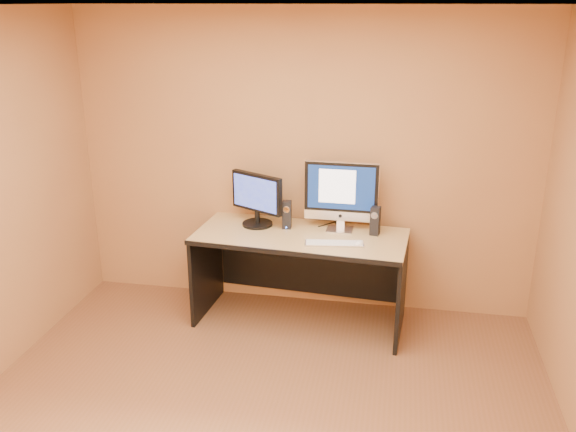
{
  "coord_description": "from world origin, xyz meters",
  "views": [
    {
      "loc": [
        0.81,
        -3.04,
        2.63
      ],
      "look_at": [
        -0.03,
        1.48,
        0.99
      ],
      "focal_mm": 38.0,
      "sensor_mm": 36.0,
      "label": 1
    }
  ],
  "objects": [
    {
      "name": "speaker_left",
      "position": [
        -0.09,
        1.71,
        0.92
      ],
      "size": [
        0.08,
        0.08,
        0.24
      ],
      "primitive_type": null,
      "rotation": [
        0.0,
        0.0,
        0.08
      ],
      "color": "black",
      "rests_on": "desk"
    },
    {
      "name": "desk",
      "position": [
        0.05,
        1.58,
        0.4
      ],
      "size": [
        1.79,
        0.89,
        0.8
      ],
      "primitive_type": null,
      "rotation": [
        0.0,
        0.0,
        -0.07
      ],
      "color": "tan",
      "rests_on": "ground"
    },
    {
      "name": "cable_b",
      "position": [
        0.24,
        1.85,
        0.81
      ],
      "size": [
        0.14,
        0.15,
        0.01
      ],
      "primitive_type": "cylinder",
      "rotation": [
        1.57,
        0.0,
        -0.72
      ],
      "color": "black",
      "rests_on": "desk"
    },
    {
      "name": "second_monitor",
      "position": [
        -0.35,
        1.73,
        1.03
      ],
      "size": [
        0.58,
        0.47,
        0.46
      ],
      "primitive_type": null,
      "rotation": [
        0.0,
        0.0,
        -0.47
      ],
      "color": "black",
      "rests_on": "desk"
    },
    {
      "name": "walls",
      "position": [
        0.0,
        0.0,
        1.3
      ],
      "size": [
        4.0,
        4.0,
        2.6
      ],
      "primitive_type": null,
      "color": "#9A6B3E",
      "rests_on": "ground"
    },
    {
      "name": "mouse",
      "position": [
        0.55,
        1.43,
        0.82
      ],
      "size": [
        0.09,
        0.12,
        0.04
      ],
      "primitive_type": "ellipsoid",
      "rotation": [
        0.0,
        0.0,
        -0.25
      ],
      "color": "white",
      "rests_on": "desk"
    },
    {
      "name": "imac",
      "position": [
        0.36,
        1.74,
        1.1
      ],
      "size": [
        0.62,
        0.24,
        0.6
      ],
      "primitive_type": null,
      "rotation": [
        0.0,
        0.0,
        -0.02
      ],
      "color": "silver",
      "rests_on": "desk"
    },
    {
      "name": "speaker_right",
      "position": [
        0.65,
        1.7,
        0.92
      ],
      "size": [
        0.09,
        0.09,
        0.24
      ],
      "primitive_type": null,
      "rotation": [
        0.0,
        0.0,
        -0.19
      ],
      "color": "black",
      "rests_on": "desk"
    },
    {
      "name": "keyboard",
      "position": [
        0.35,
        1.42,
        0.81
      ],
      "size": [
        0.48,
        0.18,
        0.02
      ],
      "primitive_type": "cube",
      "rotation": [
        0.0,
        0.0,
        0.13
      ],
      "color": "silver",
      "rests_on": "desk"
    },
    {
      "name": "ceiling",
      "position": [
        0.0,
        0.0,
        2.6
      ],
      "size": [
        4.0,
        4.0,
        0.0
      ],
      "primitive_type": "plane",
      "color": "white",
      "rests_on": "walls"
    },
    {
      "name": "cable_a",
      "position": [
        0.31,
        1.88,
        0.81
      ],
      "size": [
        0.05,
        0.24,
        0.01
      ],
      "primitive_type": "cylinder",
      "rotation": [
        1.57,
        0.0,
        0.18
      ],
      "color": "black",
      "rests_on": "desk"
    }
  ]
}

